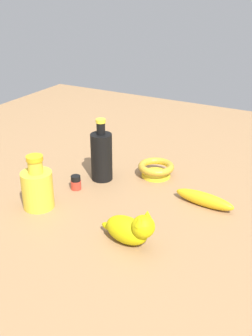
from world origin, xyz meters
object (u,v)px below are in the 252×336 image
object	(u,v)px
bottle_short	(37,187)
bowl	(156,168)
nail_polish_jar	(76,183)
bottle_tall	(102,155)
cat_figurine	(131,229)
banana	(204,199)

from	to	relation	value
bottle_short	bowl	xyz separation A→B (m)	(0.34, -0.21, -0.03)
nail_polish_jar	bowl	world-z (taller)	bowl
bottle_tall	cat_figurine	xyz separation A→B (m)	(-0.27, -0.25, -0.04)
bottle_short	cat_figurine	distance (m)	0.31
bottle_tall	banana	distance (m)	0.35
bottle_short	nail_polish_jar	size ratio (longest dim) A/B	3.55
bottle_short	nail_polish_jar	distance (m)	0.15
bottle_tall	banana	xyz separation A→B (m)	(-0.01, -0.34, -0.06)
bottle_tall	bowl	size ratio (longest dim) A/B	1.72
bottle_tall	bottle_short	xyz separation A→B (m)	(-0.24, 0.06, -0.02)
bottle_short	bowl	size ratio (longest dim) A/B	1.34
nail_polish_jar	banana	distance (m)	0.39
nail_polish_jar	bottle_tall	bearing A→B (deg)	-18.54
bowl	cat_figurine	xyz separation A→B (m)	(-0.37, -0.10, 0.01)
nail_polish_jar	bowl	distance (m)	0.26
bottle_short	bowl	bearing A→B (deg)	-31.47
bottle_tall	cat_figurine	distance (m)	0.37
bottle_tall	bowl	xyz separation A→B (m)	(0.10, -0.14, -0.05)
nail_polish_jar	bowl	xyz separation A→B (m)	(0.20, -0.18, 0.01)
banana	nail_polish_jar	bearing A→B (deg)	-159.44
bottle_tall	banana	world-z (taller)	bottle_tall
bottle_tall	bowl	distance (m)	0.18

